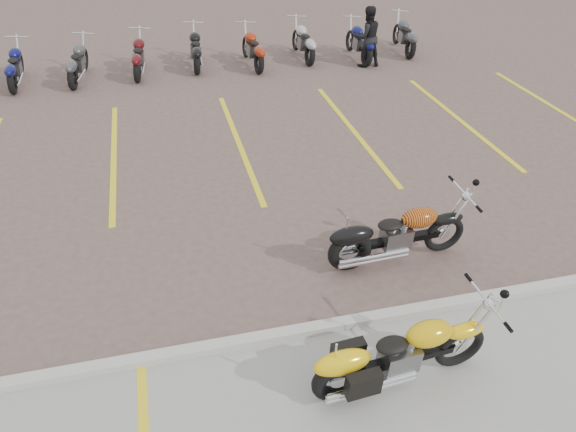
# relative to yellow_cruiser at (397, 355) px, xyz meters

# --- Properties ---
(ground) EXTENTS (100.00, 100.00, 0.00)m
(ground) POSITION_rel_yellow_cruiser_xyz_m (-0.71, 3.05, -0.47)
(ground) COLOR brown
(ground) RESTS_ON ground
(curb) EXTENTS (60.00, 0.18, 0.12)m
(curb) POSITION_rel_yellow_cruiser_xyz_m (-0.71, 1.05, -0.41)
(curb) COLOR #ADAAA3
(curb) RESTS_ON ground
(parking_stripes) EXTENTS (38.00, 5.50, 0.01)m
(parking_stripes) POSITION_rel_yellow_cruiser_xyz_m (-0.71, 7.05, -0.46)
(parking_stripes) COLOR yellow
(parking_stripes) RESTS_ON ground
(yellow_cruiser) EXTENTS (2.29, 0.38, 0.94)m
(yellow_cruiser) POSITION_rel_yellow_cruiser_xyz_m (0.00, 0.00, 0.00)
(yellow_cruiser) COLOR black
(yellow_cruiser) RESTS_ON ground
(flame_cruiser) EXTENTS (2.31, 0.36, 0.95)m
(flame_cruiser) POSITION_rel_yellow_cruiser_xyz_m (0.93, 2.27, 0.00)
(flame_cruiser) COLOR black
(flame_cruiser) RESTS_ON ground
(person_b) EXTENTS (0.87, 0.69, 1.74)m
(person_b) POSITION_rel_yellow_cruiser_xyz_m (3.89, 11.34, 0.40)
(person_b) COLOR black
(person_b) RESTS_ON ground
(bg_bike_row) EXTENTS (17.22, 2.03, 1.10)m
(bg_bike_row) POSITION_rel_yellow_cruiser_xyz_m (-2.72, 12.29, 0.08)
(bg_bike_row) COLOR black
(bg_bike_row) RESTS_ON ground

